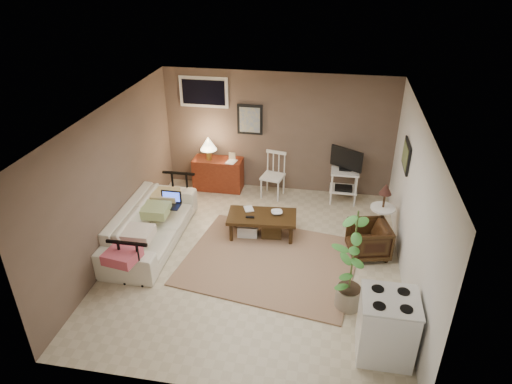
% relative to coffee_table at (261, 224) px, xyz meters
% --- Properties ---
extents(floor, '(5.00, 5.00, 0.00)m').
position_rel_coffee_table_xyz_m(floor, '(0.02, -0.67, -0.24)').
color(floor, '#C1B293').
rests_on(floor, ground).
extents(art_back, '(0.50, 0.03, 0.60)m').
position_rel_coffee_table_xyz_m(art_back, '(-0.53, 1.81, 1.21)').
color(art_back, black).
extents(art_right, '(0.03, 0.60, 0.45)m').
position_rel_coffee_table_xyz_m(art_right, '(2.24, 0.38, 1.28)').
color(art_right, black).
extents(window, '(0.96, 0.03, 0.60)m').
position_rel_coffee_table_xyz_m(window, '(-1.43, 1.81, 1.71)').
color(window, white).
extents(rug, '(2.90, 2.47, 0.03)m').
position_rel_coffee_table_xyz_m(rug, '(0.25, -0.71, -0.23)').
color(rug, '#987458').
rests_on(rug, floor).
extents(coffee_table, '(1.20, 0.69, 0.44)m').
position_rel_coffee_table_xyz_m(coffee_table, '(0.00, 0.00, 0.00)').
color(coffee_table, '#31200D').
rests_on(coffee_table, floor).
extents(sofa, '(0.68, 2.31, 0.90)m').
position_rel_coffee_table_xyz_m(sofa, '(-1.78, -0.49, 0.21)').
color(sofa, beige).
rests_on(sofa, floor).
extents(sofa_pillows, '(0.44, 2.20, 0.16)m').
position_rel_coffee_table_xyz_m(sofa_pillows, '(-1.73, -0.76, 0.31)').
color(sofa_pillows, beige).
rests_on(sofa_pillows, sofa).
extents(sofa_end_rails, '(0.62, 2.31, 0.78)m').
position_rel_coffee_table_xyz_m(sofa_end_rails, '(-1.65, -0.49, 0.14)').
color(sofa_end_rails, black).
rests_on(sofa_end_rails, floor).
extents(laptop, '(0.36, 0.26, 0.24)m').
position_rel_coffee_table_xyz_m(laptop, '(-1.56, -0.09, 0.34)').
color(laptop, black).
rests_on(laptop, sofa).
extents(red_console, '(0.98, 0.44, 1.14)m').
position_rel_coffee_table_xyz_m(red_console, '(-1.17, 1.58, 0.15)').
color(red_console, maroon).
rests_on(red_console, floor).
extents(spindle_chair, '(0.48, 0.48, 0.90)m').
position_rel_coffee_table_xyz_m(spindle_chair, '(-0.01, 1.47, 0.18)').
color(spindle_chair, white).
rests_on(spindle_chair, floor).
extents(tv_stand, '(0.59, 0.43, 1.11)m').
position_rel_coffee_table_xyz_m(tv_stand, '(1.37, 1.48, 0.34)').
color(tv_stand, white).
rests_on(tv_stand, floor).
extents(side_table, '(0.41, 0.41, 1.09)m').
position_rel_coffee_table_xyz_m(side_table, '(1.98, 0.21, 0.43)').
color(side_table, white).
rests_on(side_table, floor).
extents(armchair, '(0.69, 0.72, 0.62)m').
position_rel_coffee_table_xyz_m(armchair, '(1.78, -0.23, 0.07)').
color(armchair, '#311F0D').
rests_on(armchair, floor).
extents(potted_plant, '(0.39, 0.39, 1.57)m').
position_rel_coffee_table_xyz_m(potted_plant, '(1.46, -1.52, 0.59)').
color(potted_plant, '#A19080').
rests_on(potted_plant, floor).
extents(stove, '(0.67, 0.62, 0.87)m').
position_rel_coffee_table_xyz_m(stove, '(1.89, -2.28, 0.19)').
color(stove, white).
rests_on(stove, floor).
extents(bowl, '(0.20, 0.09, 0.19)m').
position_rel_coffee_table_xyz_m(bowl, '(0.25, 0.10, 0.27)').
color(bowl, '#31200D').
rests_on(bowl, coffee_table).
extents(book_table, '(0.14, 0.07, 0.20)m').
position_rel_coffee_table_xyz_m(book_table, '(-0.32, 0.13, 0.27)').
color(book_table, '#31200D').
rests_on(book_table, coffee_table).
extents(book_console, '(0.18, 0.06, 0.24)m').
position_rel_coffee_table_xyz_m(book_console, '(-0.94, 1.50, 0.53)').
color(book_console, '#31200D').
rests_on(book_console, red_console).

